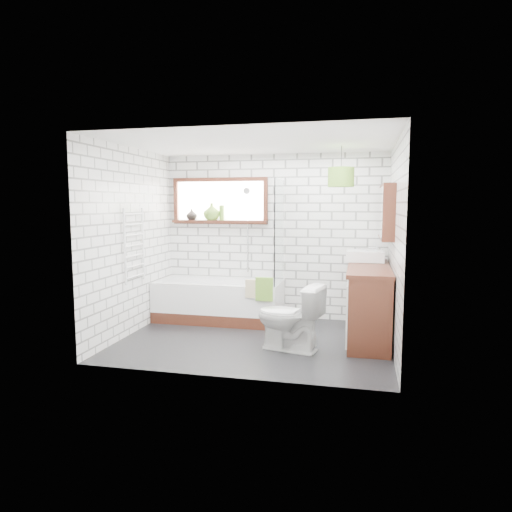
% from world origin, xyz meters
% --- Properties ---
extents(floor, '(3.40, 2.60, 0.01)m').
position_xyz_m(floor, '(0.00, 0.00, -0.01)').
color(floor, black).
rests_on(floor, ground).
extents(ceiling, '(3.40, 2.60, 0.01)m').
position_xyz_m(ceiling, '(0.00, 0.00, 2.50)').
color(ceiling, white).
rests_on(ceiling, ground).
extents(wall_back, '(3.40, 0.01, 2.50)m').
position_xyz_m(wall_back, '(0.00, 1.30, 1.25)').
color(wall_back, white).
rests_on(wall_back, ground).
extents(wall_front, '(3.40, 0.01, 2.50)m').
position_xyz_m(wall_front, '(0.00, -1.30, 1.25)').
color(wall_front, white).
rests_on(wall_front, ground).
extents(wall_left, '(0.01, 2.60, 2.50)m').
position_xyz_m(wall_left, '(-1.70, 0.00, 1.25)').
color(wall_left, white).
rests_on(wall_left, ground).
extents(wall_right, '(0.01, 2.60, 2.50)m').
position_xyz_m(wall_right, '(1.70, 0.00, 1.25)').
color(wall_right, white).
rests_on(wall_right, ground).
extents(window, '(1.52, 0.16, 0.68)m').
position_xyz_m(window, '(-0.85, 1.26, 1.80)').
color(window, '#3A1910').
rests_on(window, wall_back).
extents(towel_radiator, '(0.06, 0.52, 1.00)m').
position_xyz_m(towel_radiator, '(-1.66, 0.00, 1.20)').
color(towel_radiator, white).
rests_on(towel_radiator, wall_left).
extents(mirror_cabinet, '(0.16, 1.20, 0.70)m').
position_xyz_m(mirror_cabinet, '(1.62, 0.60, 1.65)').
color(mirror_cabinet, '#3A1910').
rests_on(mirror_cabinet, wall_right).
extents(shower_riser, '(0.02, 0.02, 1.30)m').
position_xyz_m(shower_riser, '(-0.40, 1.26, 1.35)').
color(shower_riser, silver).
rests_on(shower_riser, wall_back).
extents(bathtub, '(1.87, 0.82, 0.60)m').
position_xyz_m(bathtub, '(-0.76, 0.89, 0.30)').
color(bathtub, white).
rests_on(bathtub, floor).
extents(shower_screen, '(0.02, 0.72, 1.50)m').
position_xyz_m(shower_screen, '(0.16, 0.89, 1.35)').
color(shower_screen, white).
rests_on(shower_screen, bathtub).
extents(towel_green, '(0.24, 0.07, 0.33)m').
position_xyz_m(towel_green, '(0.03, 0.48, 0.58)').
color(towel_green, '#5C8D2A').
rests_on(towel_green, bathtub).
extents(towel_beige, '(0.19, 0.05, 0.25)m').
position_xyz_m(towel_beige, '(-0.14, 0.48, 0.58)').
color(towel_beige, tan).
rests_on(towel_beige, bathtub).
extents(vanity, '(0.54, 1.67, 0.96)m').
position_xyz_m(vanity, '(1.43, 0.42, 0.48)').
color(vanity, '#3A1910').
rests_on(vanity, floor).
extents(basin, '(0.51, 0.45, 0.15)m').
position_xyz_m(basin, '(1.37, 0.92, 1.03)').
color(basin, white).
rests_on(basin, vanity).
extents(tap, '(0.04, 0.04, 0.16)m').
position_xyz_m(tap, '(1.53, 0.92, 1.09)').
color(tap, silver).
rests_on(tap, vanity).
extents(toilet, '(0.62, 0.88, 0.81)m').
position_xyz_m(toilet, '(0.49, -0.28, 0.40)').
color(toilet, white).
rests_on(toilet, floor).
extents(vase_olive, '(0.32, 0.32, 0.27)m').
position_xyz_m(vase_olive, '(-0.97, 1.23, 1.61)').
color(vase_olive, olive).
rests_on(vase_olive, window).
extents(vase_dark, '(0.22, 0.22, 0.18)m').
position_xyz_m(vase_dark, '(-1.31, 1.23, 1.57)').
color(vase_dark, black).
rests_on(vase_dark, window).
extents(bottle, '(0.10, 0.10, 0.23)m').
position_xyz_m(bottle, '(-0.81, 1.23, 1.60)').
color(bottle, olive).
rests_on(bottle, window).
extents(pendant, '(0.34, 0.34, 0.25)m').
position_xyz_m(pendant, '(1.03, 0.54, 2.10)').
color(pendant, '#5C8D2A').
rests_on(pendant, ceiling).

